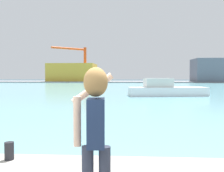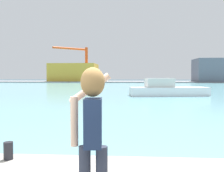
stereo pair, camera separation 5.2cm
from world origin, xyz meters
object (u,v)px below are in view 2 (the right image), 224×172
(harbor_bollard, at_px, (8,151))
(boat_moored, at_px, (167,90))
(person_photographer, at_px, (92,125))
(warehouse_right, at_px, (210,70))
(port_crane, at_px, (81,59))
(warehouse_left, at_px, (74,73))

(harbor_bollard, relative_size, boat_moored, 0.04)
(person_photographer, xyz_separation_m, warehouse_right, (27.74, 87.94, 2.50))
(person_photographer, relative_size, port_crane, 0.14)
(warehouse_right, relative_size, port_crane, 0.88)
(boat_moored, xyz_separation_m, port_crane, (-21.47, 59.86, 7.45))
(warehouse_right, bearing_deg, port_crane, -178.73)
(boat_moored, height_order, warehouse_right, warehouse_right)
(harbor_bollard, xyz_separation_m, boat_moored, (6.58, 25.20, -0.13))
(harbor_bollard, bearing_deg, person_photographer, -44.28)
(warehouse_right, xyz_separation_m, port_crane, (-44.57, -0.99, 3.93))
(boat_moored, xyz_separation_m, warehouse_right, (23.10, 60.85, 3.52))
(harbor_bollard, xyz_separation_m, warehouse_right, (29.68, 86.05, 3.39))
(harbor_bollard, xyz_separation_m, warehouse_left, (-18.25, 89.13, 2.67))
(harbor_bollard, height_order, warehouse_right, warehouse_right)
(warehouse_left, bearing_deg, port_crane, -50.40)
(person_photographer, bearing_deg, port_crane, 5.84)
(warehouse_left, height_order, warehouse_right, warehouse_right)
(boat_moored, distance_m, port_crane, 64.03)
(harbor_bollard, distance_m, warehouse_left, 91.02)
(warehouse_right, bearing_deg, harbor_bollard, -109.03)
(warehouse_left, xyz_separation_m, warehouse_right, (47.93, -3.08, 0.72))
(warehouse_left, bearing_deg, harbor_bollard, -78.43)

